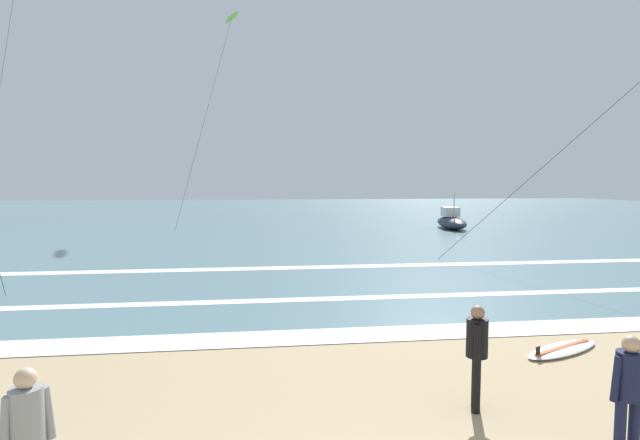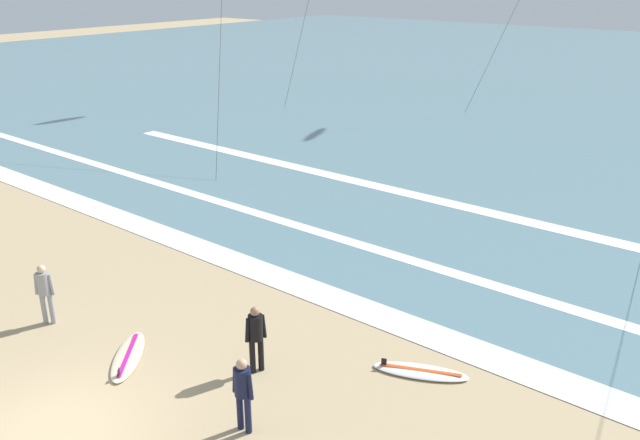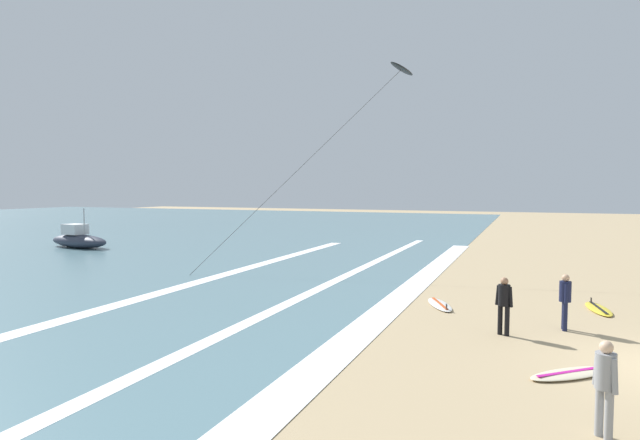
{
  "view_description": "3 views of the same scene",
  "coord_description": "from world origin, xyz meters",
  "px_view_note": "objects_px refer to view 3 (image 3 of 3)",
  "views": [
    {
      "loc": [
        -1.61,
        -2.75,
        3.42
      ],
      "look_at": [
        -0.01,
        10.01,
        2.43
      ],
      "focal_mm": 27.1,
      "sensor_mm": 36.0,
      "label": 1
    },
    {
      "loc": [
        10.28,
        -4.66,
        8.33
      ],
      "look_at": [
        0.32,
        7.77,
        2.12
      ],
      "focal_mm": 36.33,
      "sensor_mm": 36.0,
      "label": 2
    },
    {
      "loc": [
        -13.02,
        3.41,
        4.02
      ],
      "look_at": [
        2.15,
        9.62,
        3.0
      ],
      "focal_mm": 28.56,
      "sensor_mm": 36.0,
      "label": 3
    }
  ],
  "objects_px": {
    "surfer_mid_group": "(605,380)",
    "surfboard_near_water": "(571,373)",
    "kite_black_mid_center": "(401,70)",
    "surfer_background_far": "(565,297)",
    "surfboard_foreground_flat": "(598,309)",
    "offshore_boat": "(79,240)",
    "surfer_right_near": "(504,301)",
    "surfboard_right_spare": "(440,305)"
  },
  "relations": [
    {
      "from": "surfboard_near_water",
      "to": "surfboard_foreground_flat",
      "type": "bearing_deg",
      "value": -10.65
    },
    {
      "from": "surfboard_near_water",
      "to": "surfboard_right_spare",
      "type": "relative_size",
      "value": 0.91
    },
    {
      "from": "surfer_mid_group",
      "to": "surfboard_near_water",
      "type": "height_order",
      "value": "surfer_mid_group"
    },
    {
      "from": "surfboard_foreground_flat",
      "to": "offshore_boat",
      "type": "distance_m",
      "value": 31.24
    },
    {
      "from": "surfboard_foreground_flat",
      "to": "offshore_boat",
      "type": "relative_size",
      "value": 0.4
    },
    {
      "from": "surfer_right_near",
      "to": "surfboard_right_spare",
      "type": "height_order",
      "value": "surfer_right_near"
    },
    {
      "from": "surfboard_foreground_flat",
      "to": "surfboard_right_spare",
      "type": "xyz_separation_m",
      "value": [
        -1.36,
        4.96,
        0.0
      ]
    },
    {
      "from": "surfer_background_far",
      "to": "surfboard_foreground_flat",
      "type": "xyz_separation_m",
      "value": [
        3.05,
        -1.2,
        -0.91
      ]
    },
    {
      "from": "offshore_boat",
      "to": "surfboard_right_spare",
      "type": "bearing_deg",
      "value": -107.67
    },
    {
      "from": "surfer_mid_group",
      "to": "surfboard_foreground_flat",
      "type": "relative_size",
      "value": 0.74
    },
    {
      "from": "offshore_boat",
      "to": "surfer_right_near",
      "type": "bearing_deg",
      "value": -111.67
    },
    {
      "from": "surfer_background_far",
      "to": "surfboard_near_water",
      "type": "distance_m",
      "value": 3.96
    },
    {
      "from": "surfboard_foreground_flat",
      "to": "offshore_boat",
      "type": "height_order",
      "value": "offshore_boat"
    },
    {
      "from": "surfer_right_near",
      "to": "surfboard_near_water",
      "type": "distance_m",
      "value": 3.18
    },
    {
      "from": "surfboard_foreground_flat",
      "to": "surfboard_right_spare",
      "type": "height_order",
      "value": "same"
    },
    {
      "from": "surfer_right_near",
      "to": "surfboard_foreground_flat",
      "type": "xyz_separation_m",
      "value": [
        4.23,
        -2.78,
        -0.91
      ]
    },
    {
      "from": "surfboard_near_water",
      "to": "offshore_boat",
      "type": "distance_m",
      "value": 32.25
    },
    {
      "from": "surfer_background_far",
      "to": "kite_black_mid_center",
      "type": "relative_size",
      "value": 0.15
    },
    {
      "from": "offshore_boat",
      "to": "surfer_mid_group",
      "type": "bearing_deg",
      "value": -119.3
    },
    {
      "from": "surfer_background_far",
      "to": "surfer_mid_group",
      "type": "xyz_separation_m",
      "value": [
        -6.71,
        -0.17,
        0.0
      ]
    },
    {
      "from": "surfboard_near_water",
      "to": "kite_black_mid_center",
      "type": "bearing_deg",
      "value": 26.29
    },
    {
      "from": "surfboard_near_water",
      "to": "kite_black_mid_center",
      "type": "relative_size",
      "value": 0.19
    },
    {
      "from": "surfboard_right_spare",
      "to": "kite_black_mid_center",
      "type": "distance_m",
      "value": 14.2
    },
    {
      "from": "surfboard_right_spare",
      "to": "surfer_mid_group",
      "type": "bearing_deg",
      "value": -154.91
    },
    {
      "from": "surfer_mid_group",
      "to": "kite_black_mid_center",
      "type": "bearing_deg",
      "value": 23.23
    },
    {
      "from": "surfer_background_far",
      "to": "surfer_mid_group",
      "type": "bearing_deg",
      "value": -178.51
    },
    {
      "from": "surfboard_near_water",
      "to": "surfer_background_far",
      "type": "bearing_deg",
      "value": -1.44
    },
    {
      "from": "surfer_right_near",
      "to": "surfer_background_far",
      "type": "bearing_deg",
      "value": -53.1
    },
    {
      "from": "kite_black_mid_center",
      "to": "surfer_mid_group",
      "type": "bearing_deg",
      "value": -156.77
    },
    {
      "from": "surfer_right_near",
      "to": "offshore_boat",
      "type": "bearing_deg",
      "value": 68.33
    },
    {
      "from": "surfer_mid_group",
      "to": "surfboard_foreground_flat",
      "type": "height_order",
      "value": "surfer_mid_group"
    },
    {
      "from": "surfer_right_near",
      "to": "surfboard_near_water",
      "type": "xyz_separation_m",
      "value": [
        -2.66,
        -1.48,
        -0.91
      ]
    },
    {
      "from": "surfboard_foreground_flat",
      "to": "surfboard_right_spare",
      "type": "bearing_deg",
      "value": 105.29
    },
    {
      "from": "surfboard_right_spare",
      "to": "kite_black_mid_center",
      "type": "bearing_deg",
      "value": 21.48
    },
    {
      "from": "surfboard_foreground_flat",
      "to": "surfer_background_far",
      "type": "bearing_deg",
      "value": 158.49
    },
    {
      "from": "surfboard_near_water",
      "to": "surfboard_right_spare",
      "type": "height_order",
      "value": "same"
    },
    {
      "from": "surfer_mid_group",
      "to": "surfboard_near_water",
      "type": "distance_m",
      "value": 3.01
    },
    {
      "from": "surfer_mid_group",
      "to": "surfboard_foreground_flat",
      "type": "xyz_separation_m",
      "value": [
        9.76,
        -1.03,
        -0.91
      ]
    },
    {
      "from": "surfer_right_near",
      "to": "surfboard_right_spare",
      "type": "xyz_separation_m",
      "value": [
        2.88,
        2.18,
        -0.91
      ]
    },
    {
      "from": "surfer_right_near",
      "to": "surfboard_near_water",
      "type": "bearing_deg",
      "value": -150.89
    },
    {
      "from": "surfer_background_far",
      "to": "surfboard_near_water",
      "type": "height_order",
      "value": "surfer_background_far"
    },
    {
      "from": "surfer_background_far",
      "to": "surfer_mid_group",
      "type": "height_order",
      "value": "same"
    }
  ]
}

